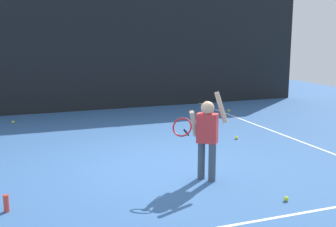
{
  "coord_description": "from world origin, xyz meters",
  "views": [
    {
      "loc": [
        -2.23,
        -6.46,
        2.22
      ],
      "look_at": [
        0.24,
        0.16,
        0.85
      ],
      "focal_mm": 45.85,
      "sensor_mm": 36.0,
      "label": 1
    }
  ],
  "objects_px": {
    "tennis_ball_4": "(286,199)",
    "tennis_ball_3": "(237,138)",
    "tennis_ball_0": "(229,111)",
    "tennis_player": "(206,133)",
    "tennis_ball_2": "(13,122)",
    "water_bottle": "(6,203)"
  },
  "relations": [
    {
      "from": "tennis_ball_4",
      "to": "tennis_ball_3",
      "type": "bearing_deg",
      "value": 71.96
    },
    {
      "from": "tennis_ball_0",
      "to": "tennis_ball_3",
      "type": "relative_size",
      "value": 1.0
    },
    {
      "from": "tennis_player",
      "to": "tennis_ball_0",
      "type": "bearing_deg",
      "value": 96.97
    },
    {
      "from": "tennis_player",
      "to": "tennis_ball_0",
      "type": "relative_size",
      "value": 20.46
    },
    {
      "from": "tennis_ball_0",
      "to": "tennis_ball_2",
      "type": "height_order",
      "value": "same"
    },
    {
      "from": "tennis_player",
      "to": "tennis_ball_3",
      "type": "xyz_separation_m",
      "value": [
        1.67,
        2.02,
        -0.69
      ]
    },
    {
      "from": "tennis_ball_3",
      "to": "tennis_ball_4",
      "type": "bearing_deg",
      "value": -108.04
    },
    {
      "from": "tennis_player",
      "to": "tennis_ball_3",
      "type": "bearing_deg",
      "value": 89.24
    },
    {
      "from": "water_bottle",
      "to": "tennis_ball_4",
      "type": "relative_size",
      "value": 3.33
    },
    {
      "from": "tennis_ball_0",
      "to": "tennis_ball_3",
      "type": "bearing_deg",
      "value": -115.28
    },
    {
      "from": "tennis_player",
      "to": "water_bottle",
      "type": "height_order",
      "value": "tennis_player"
    },
    {
      "from": "tennis_ball_3",
      "to": "tennis_ball_4",
      "type": "xyz_separation_m",
      "value": [
        -1.02,
        -3.14,
        0.0
      ]
    },
    {
      "from": "tennis_player",
      "to": "tennis_ball_4",
      "type": "height_order",
      "value": "tennis_player"
    },
    {
      "from": "tennis_ball_0",
      "to": "tennis_ball_4",
      "type": "xyz_separation_m",
      "value": [
        -2.34,
        -5.93,
        0.0
      ]
    },
    {
      "from": "tennis_ball_0",
      "to": "tennis_ball_2",
      "type": "distance_m",
      "value": 5.67
    },
    {
      "from": "tennis_ball_2",
      "to": "tennis_ball_3",
      "type": "relative_size",
      "value": 1.0
    },
    {
      "from": "tennis_player",
      "to": "tennis_ball_2",
      "type": "relative_size",
      "value": 20.46
    },
    {
      "from": "tennis_player",
      "to": "water_bottle",
      "type": "xyz_separation_m",
      "value": [
        -2.82,
        -0.18,
        -0.62
      ]
    },
    {
      "from": "tennis_ball_2",
      "to": "tennis_player",
      "type": "bearing_deg",
      "value": -63.2
    },
    {
      "from": "tennis_ball_4",
      "to": "tennis_ball_2",
      "type": "bearing_deg",
      "value": 117.43
    },
    {
      "from": "tennis_ball_2",
      "to": "tennis_ball_3",
      "type": "distance_m",
      "value": 5.42
    },
    {
      "from": "water_bottle",
      "to": "tennis_ball_3",
      "type": "xyz_separation_m",
      "value": [
        4.49,
        2.21,
        -0.08
      ]
    }
  ]
}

